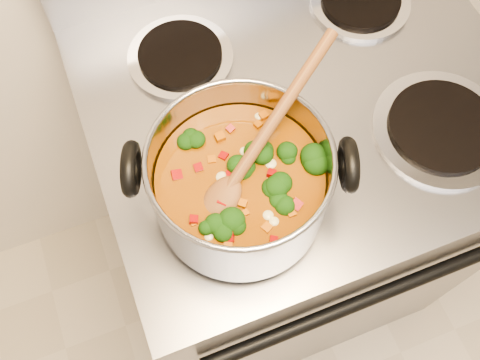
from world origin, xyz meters
name	(u,v)px	position (x,y,z in m)	size (l,w,h in m)	color
electric_range	(285,199)	(-0.05, 1.16, 0.47)	(0.74, 0.67, 1.08)	gray
stockpot	(240,183)	(-0.23, 1.01, 1.00)	(0.31, 0.25, 0.15)	#9898A0
wooden_spoon	(250,157)	(-0.21, 1.02, 1.04)	(0.27, 0.19, 0.12)	brown
cooktop_crumbs	(221,293)	(-0.31, 0.89, 0.92)	(0.32, 0.06, 0.01)	black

